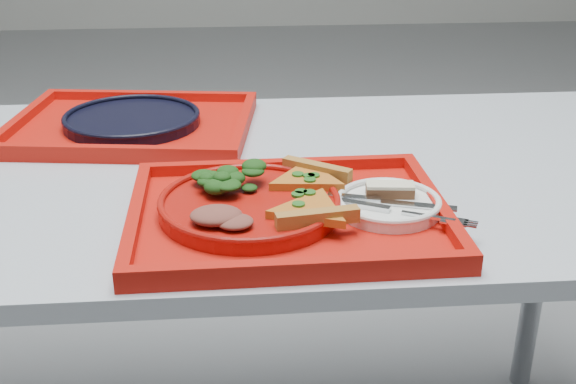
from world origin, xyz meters
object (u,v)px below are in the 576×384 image
object	(u,v)px
tray_far	(133,128)
dinner_plate	(250,207)
dessert_bar	(390,190)
navy_plate	(132,121)
tray_main	(288,218)

from	to	relation	value
tray_far	dinner_plate	world-z (taller)	dinner_plate
dinner_plate	dessert_bar	size ratio (longest dim) A/B	3.60
navy_plate	dessert_bar	xyz separation A→B (m)	(0.42, -0.40, 0.02)
tray_main	tray_far	bearing A→B (deg)	121.87
dinner_plate	tray_far	bearing A→B (deg)	117.50
tray_far	dinner_plate	bearing A→B (deg)	-54.97
tray_main	tray_far	distance (m)	0.50
navy_plate	dessert_bar	bearing A→B (deg)	-43.55
tray_main	tray_far	size ratio (longest dim) A/B	1.00
tray_main	dessert_bar	bearing A→B (deg)	7.32
tray_far	dessert_bar	xyz separation A→B (m)	(0.42, -0.40, 0.03)
tray_main	dessert_bar	distance (m)	0.16
tray_far	navy_plate	distance (m)	0.01
tray_main	navy_plate	distance (m)	0.50
tray_far	dessert_bar	distance (m)	0.58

